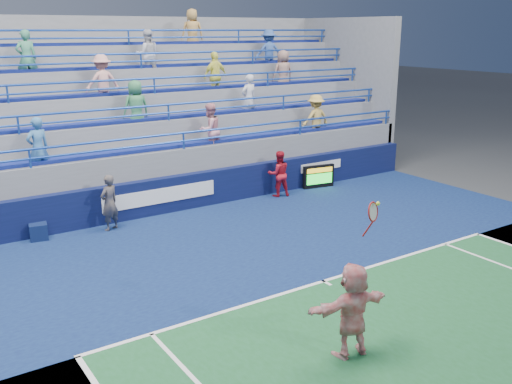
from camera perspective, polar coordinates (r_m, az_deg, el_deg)
ground at (r=12.84m, az=6.78°, el=-8.93°), size 120.00×120.00×0.00m
sponsor_wall at (r=17.78m, az=-6.77°, el=0.08°), size 18.00×0.32×1.10m
bleacher_stand at (r=20.90m, az=-11.60°, el=5.07°), size 18.00×5.60×6.13m
serve_speed_board at (r=20.11m, az=6.28°, el=1.55°), size 1.18×0.32×0.82m
judge_chair at (r=16.18m, az=-20.95°, el=-3.60°), size 0.52×0.52×0.80m
tennis_player at (r=9.91m, az=9.62°, el=-11.56°), size 1.60×0.67×2.70m
line_judge at (r=16.17m, az=-14.46°, el=-1.05°), size 0.68×0.58×1.59m
ball_girl at (r=18.90m, az=2.29°, el=1.83°), size 0.89×0.78×1.54m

